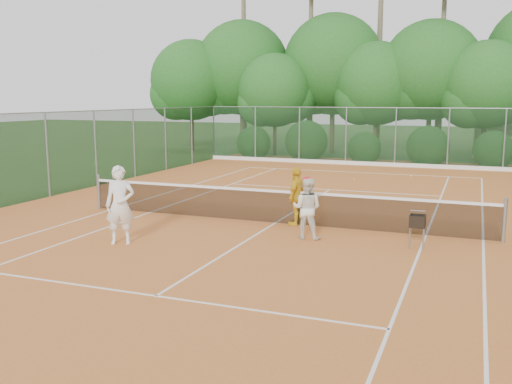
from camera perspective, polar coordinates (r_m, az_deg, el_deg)
ground at (r=16.12m, az=1.88°, el=-3.23°), size 120.00×120.00×0.00m
clay_court at (r=16.12m, az=1.88°, el=-3.19°), size 18.00×36.00×0.02m
tennis_net at (r=16.01m, az=1.89°, el=-1.37°), size 11.97×0.10×1.10m
player_white at (r=14.12m, az=-13.43°, el=-1.27°), size 0.83×0.73×1.90m
player_center_grp at (r=14.32m, az=5.11°, el=-1.60°), size 0.75×0.59×1.58m
player_yellow at (r=15.82m, az=4.07°, el=-0.40°), size 0.46×0.98×1.63m
ball_hopper at (r=13.93m, az=15.85°, el=-2.88°), size 0.35×0.35×0.79m
stray_ball_a at (r=26.41m, az=0.39°, el=1.86°), size 0.07×0.07×0.07m
stray_ball_b at (r=26.52m, az=15.23°, el=1.56°), size 0.07×0.07×0.07m
stray_ball_c at (r=24.84m, az=9.78°, el=1.24°), size 0.07×0.07×0.07m
court_markings at (r=16.11m, az=1.88°, el=-3.15°), size 11.03×23.83×0.01m
fence_back at (r=30.36m, az=11.36°, el=5.45°), size 18.07×0.07×3.00m
tropical_treeline at (r=35.30m, az=15.39°, el=11.67°), size 32.10×8.49×15.03m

